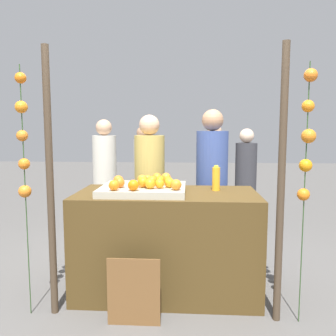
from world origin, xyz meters
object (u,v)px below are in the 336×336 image
chalkboard_sign (134,293)px  vendor_left (150,195)px  orange_0 (152,181)px  juice_bottle (216,179)px  stall_counter (167,242)px  vendor_right (212,194)px  orange_1 (120,183)px

chalkboard_sign → vendor_left: bearing=91.0°
orange_0 → chalkboard_sign: 0.94m
chalkboard_sign → vendor_left: vendor_left is taller
orange_0 → vendor_left: (-0.10, 0.72, -0.26)m
juice_bottle → vendor_left: 0.92m
stall_counter → vendor_right: vendor_right is taller
stall_counter → vendor_left: bearing=108.8°
chalkboard_sign → vendor_right: size_ratio=0.32×
vendor_right → vendor_left: bearing=178.9°
orange_0 → chalkboard_sign: size_ratio=0.17×
stall_counter → orange_0: bearing=-164.8°
juice_bottle → stall_counter: bearing=-164.8°
stall_counter → orange_1: bearing=-161.2°
vendor_left → vendor_right: 0.67m
chalkboard_sign → vendor_left: (-0.02, 1.26, 0.50)m
vendor_left → chalkboard_sign: bearing=-89.0°
orange_0 → juice_bottle: bearing=15.2°
orange_1 → chalkboard_sign: orange_1 is taller
juice_bottle → vendor_left: vendor_left is taller
orange_0 → orange_1: 0.28m
vendor_left → vendor_right: bearing=-1.1°
chalkboard_sign → orange_1: bearing=112.8°
juice_bottle → chalkboard_sign: juice_bottle is taller
stall_counter → orange_1: (-0.40, -0.13, 0.56)m
stall_counter → chalkboard_sign: size_ratio=3.00×
chalkboard_sign → vendor_right: bearing=62.5°
orange_1 → vendor_left: size_ratio=0.05×
vendor_right → chalkboard_sign: bearing=-117.5°
stall_counter → orange_1: 0.70m
orange_1 → vendor_left: (0.16, 0.82, -0.26)m
stall_counter → juice_bottle: juice_bottle is taller
orange_0 → orange_1: orange_0 is taller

